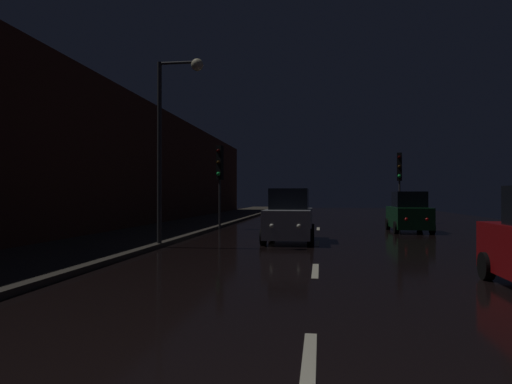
{
  "coord_description": "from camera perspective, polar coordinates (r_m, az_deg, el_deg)",
  "views": [
    {
      "loc": [
        0.13,
        -2.15,
        1.88
      ],
      "look_at": [
        -2.73,
        18.16,
        2.02
      ],
      "focal_mm": 32.17,
      "sensor_mm": 36.0,
      "label": 1
    }
  ],
  "objects": [
    {
      "name": "lane_centerline",
      "position": [
        15.21,
        7.54,
        -7.48
      ],
      "size": [
        0.16,
        22.83,
        0.01
      ],
      "color": "beige",
      "rests_on": "ground"
    },
    {
      "name": "car_approaching_headlights",
      "position": [
        18.67,
        4.16,
        -3.16
      ],
      "size": [
        1.97,
        4.26,
        2.15
      ],
      "rotation": [
        0.0,
        0.0,
        -1.57
      ],
      "color": "#A5A8AD",
      "rests_on": "ground"
    },
    {
      "name": "streetlamp_overhead",
      "position": [
        16.92,
        -10.37,
        8.58
      ],
      "size": [
        1.7,
        0.44,
        6.76
      ],
      "color": "#2D2D30",
      "rests_on": "ground"
    },
    {
      "name": "traffic_light_far_left",
      "position": [
        25.57,
        -4.55,
        2.9
      ],
      "size": [
        0.37,
        0.48,
        4.64
      ],
      "rotation": [
        0.0,
        0.0,
        -1.79
      ],
      "color": "#38383A",
      "rests_on": "ground"
    },
    {
      "name": "car_parked_right_far",
      "position": [
        24.88,
        18.45,
        -2.53
      ],
      "size": [
        1.89,
        4.1,
        2.07
      ],
      "rotation": [
        0.0,
        0.0,
        1.57
      ],
      "color": "#0F3819",
      "rests_on": "ground"
    },
    {
      "name": "ground",
      "position": [
        26.72,
        7.75,
        -4.45
      ],
      "size": [
        27.85,
        84.0,
        0.02
      ],
      "primitive_type": "cube",
      "color": "black"
    },
    {
      "name": "building_facade_left",
      "position": [
        25.47,
        -16.27,
        3.78
      ],
      "size": [
        0.8,
        63.0,
        7.46
      ],
      "primitive_type": "cube",
      "color": "#472319",
      "rests_on": "ground"
    },
    {
      "name": "sidewalk_left",
      "position": [
        27.84,
        -8.4,
        -4.11
      ],
      "size": [
        4.4,
        84.0,
        0.15
      ],
      "primitive_type": "cube",
      "color": "#38332B",
      "rests_on": "ground"
    },
    {
      "name": "traffic_light_far_right",
      "position": [
        32.47,
        17.41,
        2.38
      ],
      "size": [
        0.38,
        0.48,
        4.75
      ],
      "rotation": [
        0.0,
        0.0,
        -1.8
      ],
      "color": "#38383A",
      "rests_on": "ground"
    }
  ]
}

